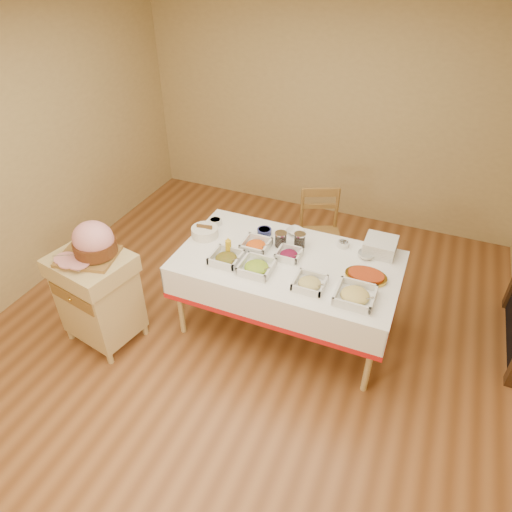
# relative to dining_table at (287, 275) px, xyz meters

# --- Properties ---
(room_shell) EXTENTS (5.00, 5.00, 5.00)m
(room_shell) POSITION_rel_dining_table_xyz_m (-0.30, -0.30, 0.70)
(room_shell) COLOR brown
(room_shell) RESTS_ON ground
(dining_table) EXTENTS (1.82, 1.02, 0.76)m
(dining_table) POSITION_rel_dining_table_xyz_m (0.00, 0.00, 0.00)
(dining_table) COLOR tan
(dining_table) RESTS_ON ground
(butcher_cart) EXTENTS (0.70, 0.62, 0.87)m
(butcher_cart) POSITION_rel_dining_table_xyz_m (-1.41, -0.73, -0.11)
(butcher_cart) COLOR tan
(butcher_cart) RESTS_ON ground
(dining_chair) EXTENTS (0.53, 0.52, 0.91)m
(dining_chair) POSITION_rel_dining_table_xyz_m (0.02, 0.91, -0.13)
(dining_chair) COLOR olive
(dining_chair) RESTS_ON ground
(ham_on_board) EXTENTS (0.47, 0.44, 0.31)m
(ham_on_board) POSITION_rel_dining_table_xyz_m (-1.37, -0.69, 0.40)
(ham_on_board) COLOR olive
(ham_on_board) RESTS_ON butcher_cart
(serving_dish_a) EXTENTS (0.24, 0.24, 0.10)m
(serving_dish_a) POSITION_rel_dining_table_xyz_m (-0.46, -0.22, 0.19)
(serving_dish_a) COLOR silver
(serving_dish_a) RESTS_ON dining_table
(serving_dish_b) EXTENTS (0.26, 0.26, 0.10)m
(serving_dish_b) POSITION_rel_dining_table_xyz_m (-0.18, -0.23, 0.20)
(serving_dish_b) COLOR silver
(serving_dish_b) RESTS_ON dining_table
(serving_dish_c) EXTENTS (0.23, 0.23, 0.09)m
(serving_dish_c) POSITION_rel_dining_table_xyz_m (0.27, -0.26, 0.19)
(serving_dish_c) COLOR silver
(serving_dish_c) RESTS_ON dining_table
(serving_dish_d) EXTENTS (0.28, 0.28, 0.11)m
(serving_dish_d) POSITION_rel_dining_table_xyz_m (0.62, -0.27, 0.20)
(serving_dish_d) COLOR silver
(serving_dish_d) RESTS_ON dining_table
(serving_dish_e) EXTENTS (0.24, 0.23, 0.11)m
(serving_dish_e) POSITION_rel_dining_table_xyz_m (-0.30, 0.04, 0.20)
(serving_dish_e) COLOR silver
(serving_dish_e) RESTS_ON dining_table
(serving_dish_f) EXTENTS (0.21, 0.20, 0.09)m
(serving_dish_f) POSITION_rel_dining_table_xyz_m (-0.00, 0.04, 0.19)
(serving_dish_f) COLOR silver
(serving_dish_f) RESTS_ON dining_table
(small_bowl_left) EXTENTS (0.12, 0.12, 0.05)m
(small_bowl_left) POSITION_rel_dining_table_xyz_m (-0.80, 0.25, 0.19)
(small_bowl_left) COLOR silver
(small_bowl_left) RESTS_ON dining_table
(small_bowl_mid) EXTENTS (0.13, 0.13, 0.05)m
(small_bowl_mid) POSITION_rel_dining_table_xyz_m (-0.32, 0.28, 0.19)
(small_bowl_mid) COLOR navy
(small_bowl_mid) RESTS_ON dining_table
(small_bowl_right) EXTENTS (0.10, 0.10, 0.05)m
(small_bowl_right) POSITION_rel_dining_table_xyz_m (0.37, 0.36, 0.19)
(small_bowl_right) COLOR silver
(small_bowl_right) RESTS_ON dining_table
(bowl_white_imported) EXTENTS (0.20, 0.20, 0.04)m
(bowl_white_imported) POSITION_rel_dining_table_xyz_m (-0.08, 0.40, 0.18)
(bowl_white_imported) COLOR silver
(bowl_white_imported) RESTS_ON dining_table
(bowl_small_imported) EXTENTS (0.19, 0.19, 0.04)m
(bowl_small_imported) POSITION_rel_dining_table_xyz_m (0.58, 0.29, 0.18)
(bowl_small_imported) COLOR silver
(bowl_small_imported) RESTS_ON dining_table
(preserve_jar_left) EXTENTS (0.10, 0.10, 0.13)m
(preserve_jar_left) POSITION_rel_dining_table_xyz_m (-0.13, 0.16, 0.22)
(preserve_jar_left) COLOR silver
(preserve_jar_left) RESTS_ON dining_table
(preserve_jar_right) EXTENTS (0.10, 0.10, 0.13)m
(preserve_jar_right) POSITION_rel_dining_table_xyz_m (0.02, 0.22, 0.22)
(preserve_jar_right) COLOR silver
(preserve_jar_right) RESTS_ON dining_table
(mustard_bottle) EXTENTS (0.05, 0.05, 0.16)m
(mustard_bottle) POSITION_rel_dining_table_xyz_m (-0.49, -0.11, 0.23)
(mustard_bottle) COLOR gold
(mustard_bottle) RESTS_ON dining_table
(bread_basket) EXTENTS (0.24, 0.24, 0.10)m
(bread_basket) POSITION_rel_dining_table_xyz_m (-0.79, 0.05, 0.21)
(bread_basket) COLOR white
(bread_basket) RESTS_ON dining_table
(plate_stack) EXTENTS (0.26, 0.26, 0.13)m
(plate_stack) POSITION_rel_dining_table_xyz_m (0.67, 0.40, 0.22)
(plate_stack) COLOR silver
(plate_stack) RESTS_ON dining_table
(brass_platter) EXTENTS (0.33, 0.24, 0.04)m
(brass_platter) POSITION_rel_dining_table_xyz_m (0.64, 0.01, 0.18)
(brass_platter) COLOR gold
(brass_platter) RESTS_ON dining_table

